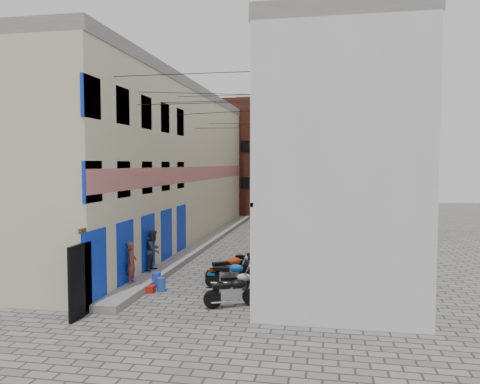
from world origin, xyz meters
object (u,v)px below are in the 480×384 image
Objects in this scene: motorcycle_b at (238,283)px; motorcycle_e at (253,262)px; motorcycle_f at (260,258)px; motorcycle_g at (264,255)px; motorcycle_d at (229,267)px; water_jug_far at (156,280)px; water_jug_near at (161,285)px; motorcycle_a at (232,290)px; red_crate at (149,289)px; motorcycle_c at (231,273)px; person_a at (132,262)px; person_b at (153,250)px.

motorcycle_e reaches higher than motorcycle_b.
motorcycle_f is 1.06× the size of motorcycle_g.
motorcycle_d reaches higher than motorcycle_g.
water_jug_far is at bearing -120.55° from motorcycle_b.
water_jug_near is at bearing -54.47° from motorcycle_e.
motorcycle_a is at bearing -25.28° from motorcycle_f.
motorcycle_b is at bearing -9.04° from motorcycle_e.
red_crate is (-3.44, -5.01, -0.38)m from motorcycle_g.
motorcycle_f is at bearing 161.47° from motorcycle_b.
motorcycle_c is at bearing 20.20° from water_jug_near.
motorcycle_g is 5.69m from water_jug_near.
motorcycle_d is 2.80m from water_jug_far.
red_crate is at bearing -133.64° from motorcycle_a.
motorcycle_a is at bearing -118.29° from person_a.
water_jug_near is (-3.07, -4.78, -0.26)m from motorcycle_g.
motorcycle_a is 0.93× the size of motorcycle_d.
person_a reaches higher than motorcycle_c.
water_jug_near is at bearing -54.81° from water_jug_far.
red_crate is at bearing -107.23° from motorcycle_b.
motorcycle_f is 4.97m from water_jug_near.
red_crate is (-2.73, -1.10, -0.42)m from motorcycle_c.
motorcycle_a is 5.26m from motorcycle_f.
motorcycle_a is at bearing -125.22° from person_b.
motorcycle_b is 0.84× the size of motorcycle_e.
motorcycle_g reaches higher than water_jug_far.
motorcycle_c reaches higher than motorcycle_a.
person_a is at bearing -102.17° from motorcycle_d.
motorcycle_f is at bearing -56.23° from person_a.
motorcycle_c is at bearing -23.88° from motorcycle_e.
motorcycle_a is at bearing -18.83° from red_crate.
person_b reaches higher than water_jug_near.
motorcycle_b is 3.26m from red_crate.
red_crate is (-3.24, 1.10, -0.41)m from motorcycle_a.
motorcycle_a is 6.12m from motorcycle_g.
person_b is (-3.44, 1.23, 0.53)m from motorcycle_c.
person_b is (-3.95, 2.37, 0.56)m from motorcycle_b.
motorcycle_a reaches higher than water_jug_far.
motorcycle_c is 3.13m from motorcycle_f.
water_jug_near is 0.67m from water_jug_far.
red_crate is at bearing -157.19° from person_b.
motorcycle_f is at bearing 118.43° from motorcycle_d.
water_jug_far is (0.76, 0.46, -0.72)m from person_a.
motorcycle_a is at bearing -25.53° from motorcycle_d.
motorcycle_f reaches higher than motorcycle_g.
motorcycle_e is 1.99m from motorcycle_g.
motorcycle_b is at bearing -14.23° from water_jug_far.
motorcycle_b is 1.25m from motorcycle_c.
motorcycle_b reaches higher than water_jug_near.
motorcycle_g is 4.98m from person_b.
person_a reaches higher than motorcycle_b.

